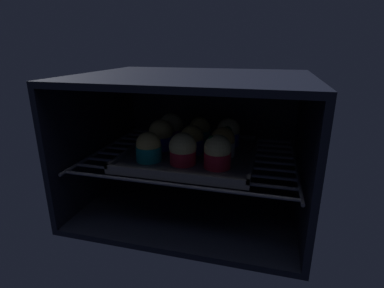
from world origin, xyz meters
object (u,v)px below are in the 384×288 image
muffin_row1_col1 (192,140)px  muffin_row2_col1 (200,131)px  muffin_row0_col0 (149,148)px  muffin_row0_col2 (217,152)px  baking_tray (192,154)px  muffin_row1_col2 (223,142)px  muffin_row2_col2 (228,133)px  muffin_row0_col1 (184,150)px  muffin_row2_col0 (171,128)px  muffin_row1_col0 (161,135)px

muffin_row1_col1 → muffin_row2_col1: bearing=89.9°
muffin_row0_col0 → muffin_row0_col2: bearing=-0.1°
muffin_row1_col1 → muffin_row2_col1: size_ratio=0.97×
baking_tray → muffin_row1_col2: (8.34, -0.24, 4.07)cm
muffin_row0_col2 → muffin_row2_col2: muffin_row0_col2 is taller
muffin_row0_col1 → muffin_row1_col1: size_ratio=1.05×
muffin_row2_col0 → muffin_row0_col0: bearing=-90.3°
muffin_row0_col0 → muffin_row1_col1: same height
muffin_row1_col1 → muffin_row1_col2: muffin_row1_col2 is taller
muffin_row2_col0 → muffin_row1_col0: bearing=-91.8°
muffin_row0_col1 → muffin_row2_col0: size_ratio=0.93×
muffin_row1_col0 → muffin_row2_col0: bearing=88.2°
muffin_row1_col1 → muffin_row2_col1: muffin_row2_col1 is taller
muffin_row0_col2 → muffin_row1_col2: bearing=90.7°
muffin_row0_col1 → muffin_row0_col0: bearing=-179.0°
muffin_row1_col2 → muffin_row2_col1: 12.24cm
muffin_row1_col1 → baking_tray: bearing=70.1°
muffin_row0_col1 → muffin_row2_col2: size_ratio=0.99×
muffin_row0_col0 → muffin_row2_col0: (0.10, 17.24, 0.61)cm
muffin_row2_col2 → muffin_row1_col1: bearing=-134.7°
muffin_row1_col1 → muffin_row1_col0: bearing=177.5°
baking_tray → muffin_row0_col2: (8.44, -8.72, 4.25)cm
muffin_row2_col2 → muffin_row2_col0: bearing=-180.0°
muffin_row2_col2 → muffin_row1_col2: bearing=-90.9°
muffin_row0_col2 → muffin_row1_col2: muffin_row0_col2 is taller
muffin_row0_col0 → muffin_row1_col0: size_ratio=0.89×
muffin_row1_col2 → muffin_row2_col0: (-17.02, 8.78, 0.39)cm
muffin_row1_col2 → muffin_row0_col0: bearing=-153.7°
muffin_row0_col2 → baking_tray: bearing=134.1°
muffin_row0_col2 → muffin_row2_col1: muffin_row0_col2 is taller
muffin_row0_col0 → muffin_row1_col2: 19.10cm
muffin_row1_col1 → muffin_row2_col2: muffin_row2_col2 is taller
muffin_row1_col1 → muffin_row2_col0: (-8.66, 8.58, 0.56)cm
baking_tray → muffin_row1_col1: (-0.01, -0.04, 3.90)cm
muffin_row0_col2 → muffin_row0_col1: bearing=178.8°
muffin_row0_col2 → muffin_row1_col0: bearing=152.4°
muffin_row0_col2 → muffin_row2_col1: size_ratio=1.04×
baking_tray → muffin_row2_col0: bearing=135.4°
muffin_row1_col1 → muffin_row0_col2: bearing=-45.8°
muffin_row0_col0 → muffin_row1_col0: muffin_row1_col0 is taller
baking_tray → muffin_row1_col2: bearing=-1.7°
baking_tray → muffin_row2_col2: size_ratio=4.25×
muffin_row1_col0 → muffin_row1_col2: muffin_row1_col0 is taller
muffin_row0_col0 → muffin_row2_col1: bearing=63.2°
baking_tray → muffin_row1_col1: size_ratio=4.52×
muffin_row0_col1 → muffin_row1_col2: size_ratio=1.02×
muffin_row0_col0 → muffin_row0_col1: muffin_row0_col1 is taller
muffin_row1_col0 → muffin_row2_col0: (0.25, 8.18, 0.05)cm
muffin_row1_col1 → muffin_row2_col2: (8.49, 8.58, 0.23)cm
muffin_row0_col0 → muffin_row1_col2: size_ratio=0.97×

